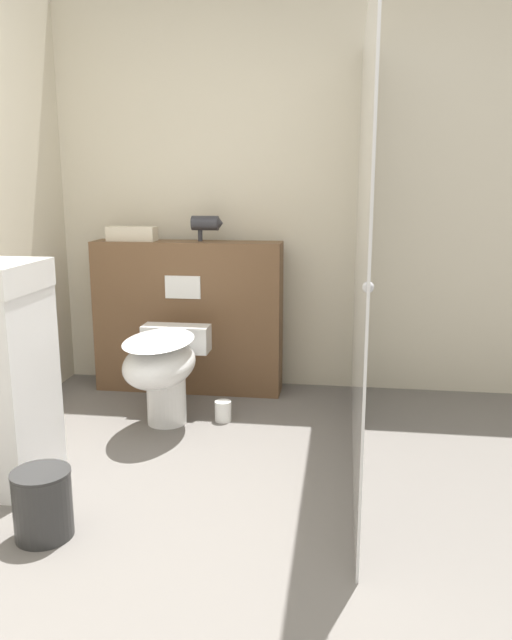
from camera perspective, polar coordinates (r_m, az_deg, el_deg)
ground_plane at (r=2.28m, az=-7.61°, el=-22.78°), size 12.00×12.00×0.00m
wall_back at (r=4.03m, az=0.46°, el=11.55°), size 8.00×0.06×2.50m
partition_panel at (r=3.98m, az=-6.20°, el=0.29°), size 1.18×0.25×0.96m
shower_glass at (r=2.93m, az=9.59°, el=6.97°), size 0.04×2.09×2.08m
toilet at (r=3.42m, az=-8.49°, el=-4.12°), size 0.39×0.70×0.51m
hair_drier at (r=3.89m, az=-4.53°, el=8.78°), size 0.19×0.09×0.16m
folded_towel at (r=3.99m, az=-11.27°, el=7.74°), size 0.30×0.12×0.09m
spare_toilet_roll at (r=3.54m, az=-3.03°, el=-8.31°), size 0.09×0.09×0.11m
waste_bin at (r=2.57m, az=-18.92°, el=-15.62°), size 0.22×0.22×0.26m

